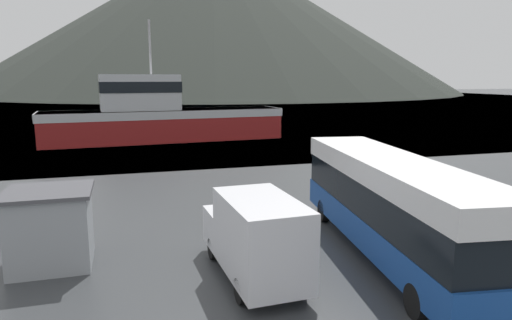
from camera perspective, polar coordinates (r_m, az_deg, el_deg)
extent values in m
plane|color=slate|center=(149.72, -11.99, 7.75)|extent=(240.00, 240.00, 0.00)
cone|color=#2D332D|center=(204.79, -5.26, 17.16)|extent=(200.29, 200.29, 61.50)
cube|color=#194799|center=(16.14, 16.30, -8.22)|extent=(3.93, 11.60, 1.01)
cube|color=black|center=(15.84, 16.50, -4.49)|extent=(3.85, 11.37, 1.16)
cube|color=white|center=(15.63, 16.67, -1.16)|extent=(3.93, 11.60, 0.72)
cube|color=black|center=(21.06, 9.97, -1.18)|extent=(2.11, 0.35, 1.56)
cylinder|color=black|center=(19.48, 8.48, -6.29)|extent=(0.42, 0.93, 0.90)
cylinder|color=black|center=(20.18, 14.25, -5.91)|extent=(0.42, 0.93, 0.90)
cylinder|color=black|center=(12.59, 19.47, -16.30)|extent=(0.42, 0.93, 0.90)
cylinder|color=black|center=(13.65, 27.59, -14.77)|extent=(0.42, 0.93, 0.90)
cube|color=silver|center=(13.19, 0.60, -9.64)|extent=(2.07, 3.72, 2.24)
cube|color=silver|center=(15.70, -2.58, -8.30)|extent=(1.98, 1.64, 1.23)
cube|color=black|center=(14.70, -1.78, -5.47)|extent=(1.63, 0.13, 0.78)
cylinder|color=black|center=(15.51, -5.41, -10.98)|extent=(0.25, 0.71, 0.70)
cylinder|color=black|center=(15.96, 0.63, -10.32)|extent=(0.25, 0.71, 0.70)
cylinder|color=black|center=(12.66, -1.88, -16.05)|extent=(0.25, 0.71, 0.70)
cylinder|color=black|center=(13.20, 5.44, -14.94)|extent=(0.25, 0.71, 0.70)
cube|color=maroon|center=(44.54, -11.26, 4.29)|extent=(22.48, 6.23, 2.96)
cube|color=silver|center=(44.44, -11.31, 5.71)|extent=(22.70, 6.29, 0.74)
cube|color=silver|center=(44.03, -14.28, 8.19)|extent=(7.33, 3.71, 3.30)
cube|color=black|center=(44.01, -14.31, 8.83)|extent=(7.48, 3.81, 0.99)
cylinder|color=#B2B2B7|center=(44.23, -13.12, 13.58)|extent=(0.20, 0.20, 4.92)
cube|color=#287F3D|center=(18.18, 27.52, -8.17)|extent=(1.35, 1.37, 1.15)
cube|color=#226C34|center=(18.00, 27.68, -6.24)|extent=(1.48, 1.50, 0.13)
cube|color=#93999E|center=(16.08, -24.26, -7.94)|extent=(2.40, 2.27, 2.37)
cube|color=#4C4C51|center=(15.76, -24.59, -3.62)|extent=(2.64, 2.50, 0.12)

